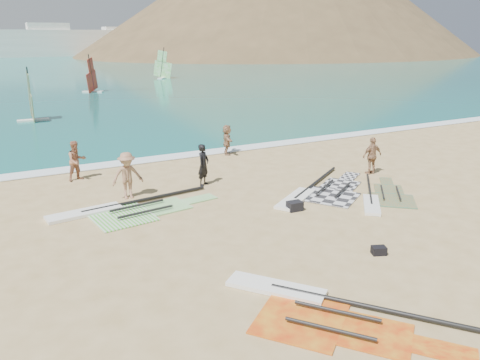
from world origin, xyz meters
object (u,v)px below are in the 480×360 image
rig_red (317,309)px  gear_bag_far (379,250)px  rig_green (124,210)px  beachgoer_back (372,156)px  rig_grey (319,192)px  gear_bag_near (295,206)px  beachgoer_right (227,140)px  person_wetsuit (203,165)px  rig_orange (381,197)px  beachgoer_mid (127,176)px  beachgoer_left (77,161)px

rig_red → gear_bag_far: (3.53, 1.59, 0.08)m
rig_green → beachgoer_back: (11.88, -0.62, 0.85)m
rig_grey → rig_red: 8.97m
gear_bag_near → beachgoer_right: bearing=79.7°
person_wetsuit → beachgoer_back: size_ratio=1.03×
rig_green → gear_bag_far: (5.94, -7.31, 0.08)m
rig_orange → rig_red: size_ratio=0.76×
beachgoer_back → person_wetsuit: bearing=-12.2°
rig_red → beachgoer_mid: bearing=151.3°
beachgoer_left → beachgoer_back: bearing=-41.3°
rig_red → person_wetsuit: size_ratio=3.10×
gear_bag_near → rig_green: bearing=152.8°
beachgoer_left → beachgoer_back: 13.87m
rig_grey → beachgoer_left: beachgoer_left is taller
rig_orange → person_wetsuit: size_ratio=2.34×
beachgoer_mid → beachgoer_back: beachgoer_mid is taller
gear_bag_near → beachgoer_left: 10.40m
gear_bag_near → person_wetsuit: 4.96m
gear_bag_far → beachgoer_right: (1.53, 13.44, 0.72)m
rig_green → beachgoer_left: size_ratio=3.57×
rig_red → gear_bag_near: bearing=111.4°
rig_orange → beachgoer_right: size_ratio=2.59×
rig_orange → rig_red: (-7.31, -5.36, 0.00)m
gear_bag_near → beachgoer_mid: beachgoer_mid is taller
rig_green → gear_bag_near: 6.53m
rig_green → beachgoer_mid: (0.59, 1.41, 0.92)m
beachgoer_back → beachgoer_right: bearing=-53.3°
gear_bag_far → beachgoer_back: 8.99m
gear_bag_far → rig_red: bearing=-155.7°
gear_bag_near → person_wetsuit: (-1.77, 4.57, 0.75)m
rig_red → rig_grey: bearing=103.8°
beachgoer_back → gear_bag_far: bearing=51.9°
gear_bag_near → beachgoer_back: (6.07, 2.37, 0.72)m
person_wetsuit → rig_grey: bearing=-79.1°
rig_grey → beachgoer_back: 4.26m
rig_grey → person_wetsuit: person_wetsuit is taller
rig_green → rig_orange: 10.35m
beachgoer_left → beachgoer_mid: size_ratio=0.95×
beachgoer_left → rig_green: bearing=-98.4°
gear_bag_near → gear_bag_far: 4.33m
rig_grey → beachgoer_left: 11.05m
rig_grey → rig_red: (-5.46, -7.12, -0.00)m
rig_grey → beachgoer_back: beachgoer_back is taller
beachgoer_right → gear_bag_far: bearing=-164.4°
rig_grey → beachgoer_back: (4.01, 1.17, 0.85)m
rig_green → gear_bag_near: gear_bag_near is taller
rig_green → gear_bag_near: size_ratio=11.71×
rig_orange → beachgoer_mid: 10.43m
rig_red → beachgoer_left: beachgoer_left is taller
rig_grey → person_wetsuit: 5.18m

